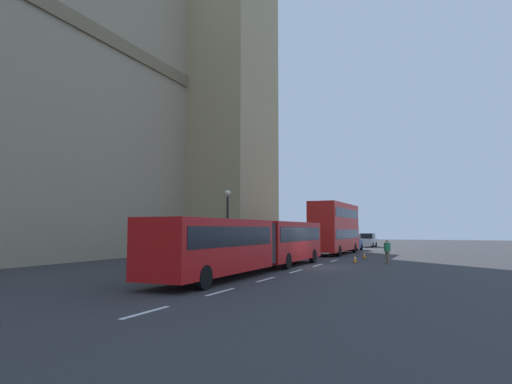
% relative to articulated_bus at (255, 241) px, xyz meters
% --- Properties ---
extents(ground_plane, '(160.00, 160.00, 0.00)m').
position_rel_articulated_bus_xyz_m(ground_plane, '(4.67, -1.99, -1.75)').
color(ground_plane, '#333335').
extents(lane_centre_marking, '(25.20, 0.16, 0.01)m').
position_rel_articulated_bus_xyz_m(lane_centre_marking, '(-0.92, -1.99, -1.74)').
color(lane_centre_marking, silver).
rests_on(lane_centre_marking, ground_plane).
extents(articulated_bus, '(18.85, 2.54, 2.90)m').
position_rel_articulated_bus_xyz_m(articulated_bus, '(0.00, 0.00, 0.00)').
color(articulated_bus, red).
rests_on(articulated_bus, ground_plane).
extents(double_decker_bus, '(10.93, 2.54, 4.90)m').
position_rel_articulated_bus_xyz_m(double_decker_bus, '(19.40, 0.00, 0.96)').
color(double_decker_bus, red).
rests_on(double_decker_bus, ground_plane).
extents(sedan_lead, '(4.40, 1.86, 1.85)m').
position_rel_articulated_bus_xyz_m(sedan_lead, '(27.83, 0.13, -0.83)').
color(sedan_lead, navy).
rests_on(sedan_lead, ground_plane).
extents(sedan_trailing, '(4.40, 1.86, 1.85)m').
position_rel_articulated_bus_xyz_m(sedan_trailing, '(38.38, 0.06, -0.83)').
color(sedan_trailing, '#B7B7BC').
rests_on(sedan_trailing, ground_plane).
extents(traffic_cone_west, '(0.36, 0.36, 0.58)m').
position_rel_articulated_bus_xyz_m(traffic_cone_west, '(9.30, -3.85, -1.46)').
color(traffic_cone_west, black).
rests_on(traffic_cone_west, ground_plane).
extents(traffic_cone_middle, '(0.36, 0.36, 0.58)m').
position_rel_articulated_bus_xyz_m(traffic_cone_middle, '(13.95, -3.71, -1.46)').
color(traffic_cone_middle, black).
rests_on(traffic_cone_middle, ground_plane).
extents(street_lamp, '(0.44, 0.44, 5.27)m').
position_rel_articulated_bus_xyz_m(street_lamp, '(5.27, 4.51, 1.31)').
color(street_lamp, black).
rests_on(street_lamp, ground_plane).
extents(pedestrian_near_cones, '(0.46, 0.44, 1.69)m').
position_rel_articulated_bus_xyz_m(pedestrian_near_cones, '(9.41, -6.11, -0.83)').
color(pedestrian_near_cones, '#726651').
rests_on(pedestrian_near_cones, ground_plane).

